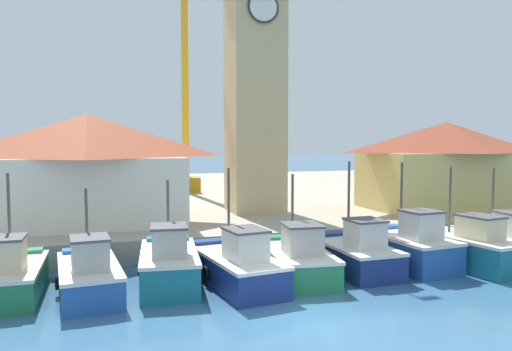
% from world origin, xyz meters
% --- Properties ---
extents(ground_plane, '(300.00, 300.00, 0.00)m').
position_xyz_m(ground_plane, '(0.00, 0.00, 0.00)').
color(ground_plane, '#386689').
extents(quay_wharf, '(120.00, 40.00, 1.05)m').
position_xyz_m(quay_wharf, '(0.00, 27.96, 0.52)').
color(quay_wharf, '#A89E89').
rests_on(quay_wharf, ground).
extents(fishing_boat_left_outer, '(2.25, 4.31, 4.10)m').
position_xyz_m(fishing_boat_left_outer, '(-8.69, 4.98, 0.72)').
color(fishing_boat_left_outer, '#237A4C').
rests_on(fishing_boat_left_outer, ground).
extents(fishing_boat_left_inner, '(2.34, 4.71, 3.55)m').
position_xyz_m(fishing_boat_left_inner, '(-6.13, 4.43, 0.71)').
color(fishing_boat_left_inner, '#2356A8').
rests_on(fishing_boat_left_inner, ground).
extents(fishing_boat_mid_left, '(2.43, 4.71, 3.75)m').
position_xyz_m(fishing_boat_mid_left, '(-3.42, 4.73, 0.80)').
color(fishing_boat_mid_left, '#196B7F').
rests_on(fishing_boat_mid_left, ground).
extents(fishing_boat_center, '(2.74, 5.24, 4.19)m').
position_xyz_m(fishing_boat_center, '(-1.12, 4.05, 0.74)').
color(fishing_boat_center, navy).
rests_on(fishing_boat_center, ground).
extents(fishing_boat_mid_right, '(2.61, 4.82, 3.90)m').
position_xyz_m(fishing_boat_mid_right, '(1.33, 4.41, 0.72)').
color(fishing_boat_mid_right, '#237A4C').
rests_on(fishing_boat_mid_right, ground).
extents(fishing_boat_right_inner, '(2.24, 4.39, 4.35)m').
position_xyz_m(fishing_boat_right_inner, '(3.86, 4.50, 0.74)').
color(fishing_boat_right_inner, navy).
rests_on(fishing_boat_right_inner, ground).
extents(fishing_boat_right_outer, '(2.56, 4.37, 4.29)m').
position_xyz_m(fishing_boat_right_outer, '(6.32, 4.51, 0.83)').
color(fishing_boat_right_outer, '#2356A8').
rests_on(fishing_boat_right_outer, ground).
extents(fishing_boat_far_right, '(2.87, 5.44, 4.06)m').
position_xyz_m(fishing_boat_far_right, '(8.56, 4.10, 0.79)').
color(fishing_boat_far_right, '#196B7F').
rests_on(fishing_boat_far_right, ground).
extents(fishing_boat_end_right, '(2.27, 4.61, 3.96)m').
position_xyz_m(fishing_boat_end_right, '(10.93, 4.51, 0.75)').
color(fishing_boat_end_right, '#237A4C').
rests_on(fishing_boat_end_right, ground).
extents(clock_tower, '(3.48, 3.48, 17.58)m').
position_xyz_m(clock_tower, '(2.82, 14.82, 9.49)').
color(clock_tower, tan).
rests_on(clock_tower, quay_wharf).
extents(warehouse_left, '(9.52, 6.58, 5.43)m').
position_xyz_m(warehouse_left, '(-6.33, 13.28, 3.83)').
color(warehouse_left, silver).
rests_on(warehouse_left, quay_wharf).
extents(warehouse_right, '(9.93, 5.74, 5.24)m').
position_xyz_m(warehouse_right, '(14.38, 12.80, 3.74)').
color(warehouse_right, tan).
rests_on(warehouse_right, quay_wharf).
extents(port_crane_far, '(2.00, 7.44, 20.90)m').
position_xyz_m(port_crane_far, '(0.61, 26.50, 9.19)').
color(port_crane_far, '#976E11').
rests_on(port_crane_far, quay_wharf).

